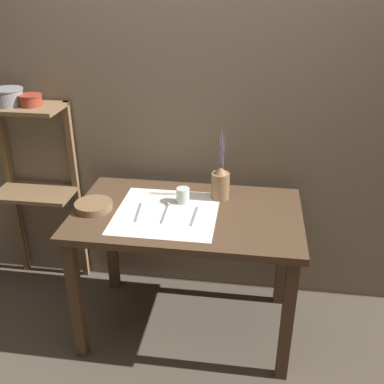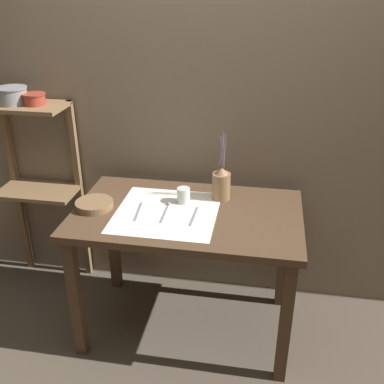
# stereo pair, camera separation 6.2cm
# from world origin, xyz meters

# --- Properties ---
(ground_plane) EXTENTS (12.00, 12.00, 0.00)m
(ground_plane) POSITION_xyz_m (0.00, 0.00, 0.00)
(ground_plane) COLOR brown
(stone_wall_back) EXTENTS (7.00, 0.06, 2.40)m
(stone_wall_back) POSITION_xyz_m (0.00, 0.48, 1.20)
(stone_wall_back) COLOR #7A6B56
(stone_wall_back) RESTS_ON ground_plane
(wooden_table) EXTENTS (1.24, 0.74, 0.80)m
(wooden_table) POSITION_xyz_m (0.00, 0.00, 0.69)
(wooden_table) COLOR #4C3523
(wooden_table) RESTS_ON ground_plane
(wooden_shelf_unit) EXTENTS (0.49, 0.28, 1.27)m
(wooden_shelf_unit) POSITION_xyz_m (-1.03, 0.33, 0.86)
(wooden_shelf_unit) COLOR brown
(wooden_shelf_unit) RESTS_ON ground_plane
(linen_cloth) EXTENTS (0.54, 0.55, 0.00)m
(linen_cloth) POSITION_xyz_m (-0.11, -0.03, 0.80)
(linen_cloth) COLOR white
(linen_cloth) RESTS_ON wooden_table
(pitcher_with_flowers) EXTENTS (0.10, 0.10, 0.41)m
(pitcher_with_flowers) POSITION_xyz_m (0.16, 0.19, 0.89)
(pitcher_with_flowers) COLOR olive
(pitcher_with_flowers) RESTS_ON wooden_table
(wooden_bowl) EXTENTS (0.21, 0.21, 0.04)m
(wooden_bowl) POSITION_xyz_m (-0.51, -0.04, 0.82)
(wooden_bowl) COLOR brown
(wooden_bowl) RESTS_ON wooden_table
(glass_tumbler_near) EXTENTS (0.07, 0.07, 0.09)m
(glass_tumbler_near) POSITION_xyz_m (-0.04, 0.10, 0.85)
(glass_tumbler_near) COLOR silver
(glass_tumbler_near) RESTS_ON wooden_table
(knife_center) EXTENTS (0.03, 0.21, 0.00)m
(knife_center) POSITION_xyz_m (-0.26, -0.05, 0.80)
(knife_center) COLOR gray
(knife_center) RESTS_ON wooden_table
(spoon_outer) EXTENTS (0.02, 0.22, 0.02)m
(spoon_outer) POSITION_xyz_m (-0.11, 0.01, 0.81)
(spoon_outer) COLOR gray
(spoon_outer) RESTS_ON wooden_table
(fork_outer) EXTENTS (0.02, 0.21, 0.00)m
(fork_outer) POSITION_xyz_m (0.05, -0.05, 0.80)
(fork_outer) COLOR gray
(fork_outer) RESTS_ON wooden_table
(metal_pot_large) EXTENTS (0.19, 0.19, 0.10)m
(metal_pot_large) POSITION_xyz_m (-1.10, 0.29, 1.32)
(metal_pot_large) COLOR gray
(metal_pot_large) RESTS_ON wooden_shelf_unit
(metal_pot_small) EXTENTS (0.13, 0.13, 0.07)m
(metal_pot_small) POSITION_xyz_m (-0.96, 0.29, 1.30)
(metal_pot_small) COLOR #9E3828
(metal_pot_small) RESTS_ON wooden_shelf_unit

